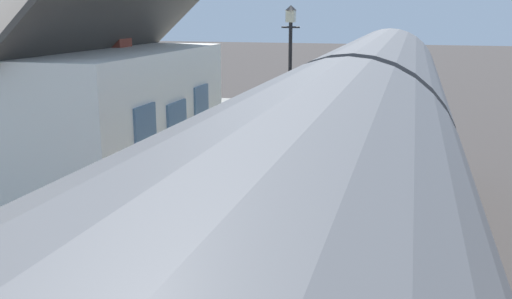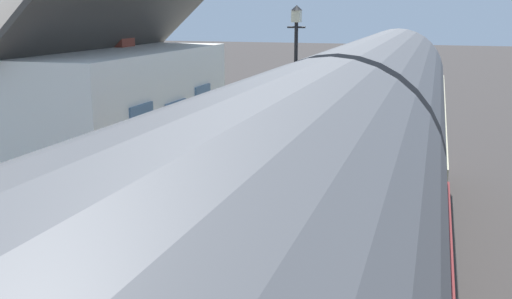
{
  "view_description": "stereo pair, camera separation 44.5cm",
  "coord_description": "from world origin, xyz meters",
  "px_view_note": "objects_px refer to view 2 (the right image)",
  "views": [
    {
      "loc": [
        -8.56,
        -1.6,
        4.81
      ],
      "look_at": [
        2.79,
        1.5,
        1.96
      ],
      "focal_mm": 40.16,
      "sensor_mm": 36.0,
      "label": 1
    },
    {
      "loc": [
        -8.43,
        -2.03,
        4.81
      ],
      "look_at": [
        2.79,
        1.5,
        1.96
      ],
      "focal_mm": 40.16,
      "sensor_mm": 36.0,
      "label": 2
    }
  ],
  "objects_px": {
    "planter_edge_far": "(192,118)",
    "station_building": "(97,116)",
    "train": "(329,226)",
    "planter_under_sign": "(257,116)",
    "tree_mid_background": "(0,32)",
    "bench_by_lamp": "(268,122)",
    "planter_bench_left": "(218,125)",
    "bench_platform_end": "(288,111)",
    "lamp_post_platform": "(296,52)"
  },
  "relations": [
    {
      "from": "planter_under_sign",
      "to": "tree_mid_background",
      "type": "bearing_deg",
      "value": 85.01
    },
    {
      "from": "train",
      "to": "planter_bench_left",
      "type": "distance_m",
      "value": 11.72
    },
    {
      "from": "train",
      "to": "planter_bench_left",
      "type": "xyz_separation_m",
      "value": [
        10.31,
        5.5,
        -0.98
      ]
    },
    {
      "from": "bench_by_lamp",
      "to": "train",
      "type": "bearing_deg",
      "value": -159.81
    },
    {
      "from": "planter_bench_left",
      "to": "planter_edge_far",
      "type": "bearing_deg",
      "value": 88.57
    },
    {
      "from": "station_building",
      "to": "lamp_post_platform",
      "type": "xyz_separation_m",
      "value": [
        5.02,
        -3.07,
        1.07
      ]
    },
    {
      "from": "train",
      "to": "planter_under_sign",
      "type": "bearing_deg",
      "value": 21.3
    },
    {
      "from": "planter_edge_far",
      "to": "planter_under_sign",
      "type": "distance_m",
      "value": 2.46
    },
    {
      "from": "planter_edge_far",
      "to": "planter_bench_left",
      "type": "bearing_deg",
      "value": -91.43
    },
    {
      "from": "station_building",
      "to": "planter_under_sign",
      "type": "relative_size",
      "value": 6.67
    },
    {
      "from": "bench_platform_end",
      "to": "planter_under_sign",
      "type": "bearing_deg",
      "value": 104.7
    },
    {
      "from": "lamp_post_platform",
      "to": "tree_mid_background",
      "type": "height_order",
      "value": "tree_mid_background"
    },
    {
      "from": "planter_edge_far",
      "to": "planter_bench_left",
      "type": "distance_m",
      "value": 0.9
    },
    {
      "from": "bench_by_lamp",
      "to": "tree_mid_background",
      "type": "distance_m",
      "value": 12.96
    },
    {
      "from": "lamp_post_platform",
      "to": "tree_mid_background",
      "type": "xyz_separation_m",
      "value": [
        4.46,
        13.61,
        0.25
      ]
    },
    {
      "from": "planter_bench_left",
      "to": "station_building",
      "type": "bearing_deg",
      "value": 178.89
    },
    {
      "from": "train",
      "to": "tree_mid_background",
      "type": "height_order",
      "value": "tree_mid_background"
    },
    {
      "from": "train",
      "to": "lamp_post_platform",
      "type": "relative_size",
      "value": 5.45
    },
    {
      "from": "train",
      "to": "planter_bench_left",
      "type": "relative_size",
      "value": 19.92
    },
    {
      "from": "bench_platform_end",
      "to": "planter_under_sign",
      "type": "distance_m",
      "value": 1.12
    },
    {
      "from": "train",
      "to": "bench_by_lamp",
      "type": "relative_size",
      "value": 15.44
    },
    {
      "from": "planter_edge_far",
      "to": "planter_under_sign",
      "type": "bearing_deg",
      "value": -41.91
    },
    {
      "from": "bench_by_lamp",
      "to": "planter_under_sign",
      "type": "distance_m",
      "value": 2.13
    },
    {
      "from": "train",
      "to": "bench_platform_end",
      "type": "height_order",
      "value": "train"
    },
    {
      "from": "planter_under_sign",
      "to": "tree_mid_background",
      "type": "distance_m",
      "value": 11.78
    },
    {
      "from": "train",
      "to": "tree_mid_background",
      "type": "relative_size",
      "value": 3.88
    },
    {
      "from": "lamp_post_platform",
      "to": "train",
      "type": "bearing_deg",
      "value": -163.67
    },
    {
      "from": "lamp_post_platform",
      "to": "bench_platform_end",
      "type": "bearing_deg",
      "value": 16.83
    },
    {
      "from": "planter_bench_left",
      "to": "lamp_post_platform",
      "type": "xyz_separation_m",
      "value": [
        -1.61,
        -2.94,
        2.49
      ]
    },
    {
      "from": "tree_mid_background",
      "to": "bench_by_lamp",
      "type": "bearing_deg",
      "value": -103.12
    },
    {
      "from": "planter_edge_far",
      "to": "planter_under_sign",
      "type": "height_order",
      "value": "planter_edge_far"
    },
    {
      "from": "planter_edge_far",
      "to": "lamp_post_platform",
      "type": "distance_m",
      "value": 4.77
    },
    {
      "from": "bench_platform_end",
      "to": "planter_bench_left",
      "type": "bearing_deg",
      "value": 139.56
    },
    {
      "from": "train",
      "to": "planter_bench_left",
      "type": "height_order",
      "value": "train"
    },
    {
      "from": "planter_edge_far",
      "to": "station_building",
      "type": "bearing_deg",
      "value": -173.48
    },
    {
      "from": "lamp_post_platform",
      "to": "planter_under_sign",
      "type": "bearing_deg",
      "value": 32.36
    },
    {
      "from": "bench_platform_end",
      "to": "train",
      "type": "bearing_deg",
      "value": -163.52
    },
    {
      "from": "station_building",
      "to": "tree_mid_background",
      "type": "bearing_deg",
      "value": 48.02
    },
    {
      "from": "planter_edge_far",
      "to": "tree_mid_background",
      "type": "xyz_separation_m",
      "value": [
        2.83,
        9.77,
        2.57
      ]
    },
    {
      "from": "train",
      "to": "planter_bench_left",
      "type": "bearing_deg",
      "value": 28.06
    },
    {
      "from": "planter_edge_far",
      "to": "planter_bench_left",
      "type": "xyz_separation_m",
      "value": [
        -0.02,
        -0.89,
        -0.17
      ]
    },
    {
      "from": "bench_by_lamp",
      "to": "bench_platform_end",
      "type": "xyz_separation_m",
      "value": [
        2.17,
        -0.1,
        0.0
      ]
    },
    {
      "from": "tree_mid_background",
      "to": "planter_edge_far",
      "type": "bearing_deg",
      "value": -106.13
    },
    {
      "from": "planter_bench_left",
      "to": "lamp_post_platform",
      "type": "bearing_deg",
      "value": -118.62
    },
    {
      "from": "station_building",
      "to": "planter_bench_left",
      "type": "height_order",
      "value": "station_building"
    },
    {
      "from": "bench_by_lamp",
      "to": "bench_platform_end",
      "type": "height_order",
      "value": "same"
    },
    {
      "from": "station_building",
      "to": "planter_edge_far",
      "type": "relative_size",
      "value": 7.46
    },
    {
      "from": "train",
      "to": "planter_under_sign",
      "type": "distance_m",
      "value": 13.09
    },
    {
      "from": "bench_by_lamp",
      "to": "planter_edge_far",
      "type": "bearing_deg",
      "value": 88.68
    },
    {
      "from": "station_building",
      "to": "bench_by_lamp",
      "type": "bearing_deg",
      "value": -15.65
    }
  ]
}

